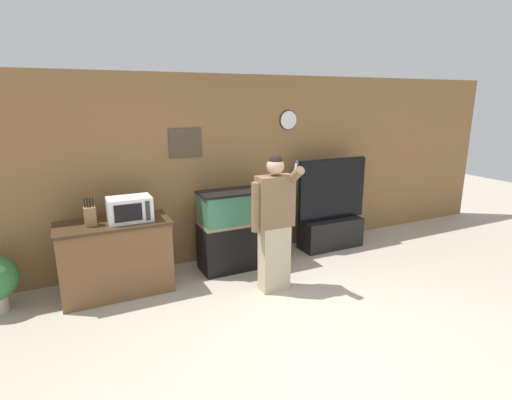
{
  "coord_description": "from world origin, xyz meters",
  "views": [
    {
      "loc": [
        -2.14,
        -2.8,
        2.28
      ],
      "look_at": [
        -0.05,
        1.52,
        1.05
      ],
      "focal_mm": 28.0,
      "sensor_mm": 36.0,
      "label": 1
    }
  ],
  "objects_px": {
    "aquarium_on_stand": "(241,229)",
    "person_standing": "(274,222)",
    "knife_block": "(90,216)",
    "tv_on_stand": "(331,222)",
    "microwave": "(130,209)",
    "counter_island": "(116,258)"
  },
  "relations": [
    {
      "from": "microwave",
      "to": "aquarium_on_stand",
      "type": "relative_size",
      "value": 0.43
    },
    {
      "from": "microwave",
      "to": "tv_on_stand",
      "type": "xyz_separation_m",
      "value": [
        3.01,
        0.16,
        -0.62
      ]
    },
    {
      "from": "microwave",
      "to": "person_standing",
      "type": "height_order",
      "value": "person_standing"
    },
    {
      "from": "person_standing",
      "to": "knife_block",
      "type": "bearing_deg",
      "value": 159.65
    },
    {
      "from": "knife_block",
      "to": "tv_on_stand",
      "type": "height_order",
      "value": "tv_on_stand"
    },
    {
      "from": "counter_island",
      "to": "tv_on_stand",
      "type": "height_order",
      "value": "tv_on_stand"
    },
    {
      "from": "counter_island",
      "to": "aquarium_on_stand",
      "type": "bearing_deg",
      "value": 2.25
    },
    {
      "from": "tv_on_stand",
      "to": "person_standing",
      "type": "bearing_deg",
      "value": -149.34
    },
    {
      "from": "counter_island",
      "to": "aquarium_on_stand",
      "type": "distance_m",
      "value": 1.66
    },
    {
      "from": "person_standing",
      "to": "aquarium_on_stand",
      "type": "bearing_deg",
      "value": 94.72
    },
    {
      "from": "knife_block",
      "to": "aquarium_on_stand",
      "type": "distance_m",
      "value": 1.94
    },
    {
      "from": "microwave",
      "to": "person_standing",
      "type": "bearing_deg",
      "value": -25.26
    },
    {
      "from": "counter_island",
      "to": "person_standing",
      "type": "bearing_deg",
      "value": -23.64
    },
    {
      "from": "aquarium_on_stand",
      "to": "person_standing",
      "type": "relative_size",
      "value": 0.69
    },
    {
      "from": "knife_block",
      "to": "aquarium_on_stand",
      "type": "height_order",
      "value": "knife_block"
    },
    {
      "from": "aquarium_on_stand",
      "to": "person_standing",
      "type": "bearing_deg",
      "value": -85.28
    },
    {
      "from": "counter_island",
      "to": "microwave",
      "type": "relative_size",
      "value": 2.6
    },
    {
      "from": "microwave",
      "to": "aquarium_on_stand",
      "type": "height_order",
      "value": "microwave"
    },
    {
      "from": "microwave",
      "to": "person_standing",
      "type": "relative_size",
      "value": 0.3
    },
    {
      "from": "microwave",
      "to": "knife_block",
      "type": "distance_m",
      "value": 0.43
    },
    {
      "from": "knife_block",
      "to": "tv_on_stand",
      "type": "bearing_deg",
      "value": 2.58
    },
    {
      "from": "tv_on_stand",
      "to": "knife_block",
      "type": "bearing_deg",
      "value": -177.42
    }
  ]
}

